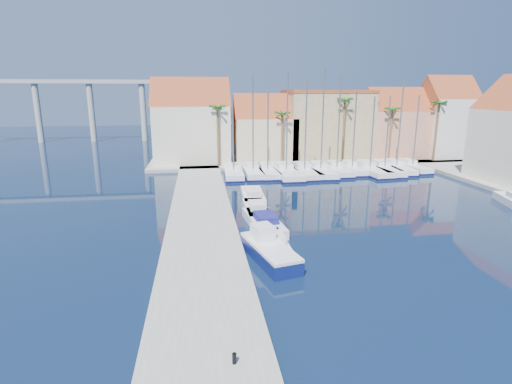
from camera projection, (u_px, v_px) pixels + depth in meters
The scene contains 32 objects.
ground at pixel (364, 303), 22.77m from camera, with size 260.00×260.00×0.00m, color black.
quay_west at pixel (202, 229), 34.41m from camera, with size 6.00×77.00×0.50m, color gray.
shore_north at pixel (308, 159), 70.16m from camera, with size 54.00×16.00×0.50m, color gray.
bollard at pixel (234, 358), 16.91m from camera, with size 0.19×0.19×0.48m, color black.
fishing_boat at pixel (269, 250), 28.54m from camera, with size 3.56×6.75×2.25m.
motorboat_west_0 at pixel (274, 243), 30.52m from camera, with size 1.81×5.42×1.40m.
motorboat_west_1 at pixel (264, 222), 35.41m from camera, with size 3.06×7.64×1.40m.
motorboat_west_2 at pixel (256, 209), 39.11m from camera, with size 2.15×6.60×1.40m.
motorboat_west_3 at pixel (253, 196), 44.28m from camera, with size 2.62×7.24×1.40m.
sailboat_0 at pixel (233, 172), 56.88m from camera, with size 2.88×9.67×11.39m.
sailboat_1 at pixel (253, 171), 57.39m from camera, with size 2.70×9.48×14.01m.
sailboat_2 at pixel (267, 171), 57.60m from camera, with size 2.81×9.58×11.66m.
sailboat_3 at pixel (285, 171), 57.58m from camera, with size 3.17×11.92×14.33m.
sailboat_4 at pixel (303, 171), 57.76m from camera, with size 3.58×10.65×13.46m.
sailboat_5 at pixel (320, 170), 58.34m from camera, with size 3.40×10.94×14.85m.
sailboat_6 at pixel (335, 169), 59.00m from camera, with size 2.57×9.40×13.79m.
sailboat_7 at pixel (351, 168), 59.51m from camera, with size 2.38×8.43×11.79m.
sailboat_8 at pixel (368, 169), 59.11m from camera, with size 3.74×11.20×11.08m.
sailboat_9 at pixel (383, 168), 59.76m from camera, with size 3.77×11.13×11.16m.
sailboat_10 at pixel (395, 167), 60.55m from camera, with size 3.28×10.18×13.54m.
sailboat_11 at pixel (411, 167), 61.00m from camera, with size 2.65×8.57×11.27m.
building_0 at pixel (192, 125), 64.89m from camera, with size 12.30×9.00×13.50m.
building_1 at pixel (264, 131), 66.85m from camera, with size 10.30×8.00×11.00m.
building_2 at pixel (326, 124), 69.11m from camera, with size 14.20×10.20×11.50m.
building_3 at pixel (394, 126), 69.91m from camera, with size 10.30×8.00×12.00m.
building_4 at pixel (445, 120), 69.93m from camera, with size 8.30×8.00×14.00m.
palm_0 at pixel (217, 110), 60.02m from camera, with size 2.60×2.60×10.15m.
palm_1 at pixel (282, 116), 61.64m from camera, with size 2.60×2.60×9.15m.
palm_2 at pixel (345, 103), 62.57m from camera, with size 2.60×2.60×11.15m.
palm_3 at pixel (392, 112), 64.02m from camera, with size 2.60×2.60×9.65m.
palm_4 at pixel (439, 105), 64.91m from camera, with size 2.60×2.60×10.65m.
viaduct at pixel (68, 98), 93.52m from camera, with size 48.00×2.20×14.45m.
Camera 1 is at (-9.03, -19.43, 11.73)m, focal length 28.00 mm.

